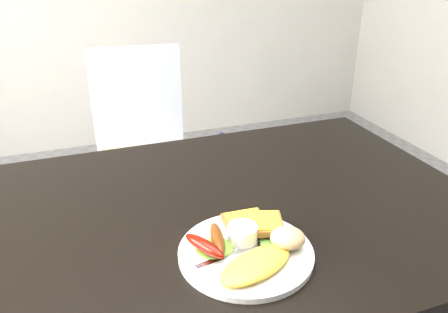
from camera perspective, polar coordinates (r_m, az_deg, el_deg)
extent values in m
cube|color=black|center=(0.99, -0.76, -7.67)|extent=(1.20, 0.80, 0.04)
cube|color=tan|center=(1.87, -9.81, -0.97)|extent=(0.42, 0.42, 0.05)
imported|color=navy|center=(1.58, -7.09, 9.87)|extent=(0.72, 0.60, 1.70)
cylinder|color=white|center=(0.84, 2.85, -12.42)|extent=(0.25, 0.25, 0.01)
ellipsoid|color=#4D842A|center=(0.83, -1.27, -11.85)|extent=(0.08, 0.07, 0.01)
ellipsoid|color=#4D9236|center=(0.85, 7.19, -11.12)|extent=(0.08, 0.07, 0.01)
ellipsoid|color=#FFAB41|center=(0.79, 4.15, -13.92)|extent=(0.17, 0.12, 0.02)
ellipsoid|color=#6A0D09|center=(0.81, -2.57, -11.58)|extent=(0.07, 0.10, 0.02)
ellipsoid|color=brown|center=(0.83, -0.87, -10.72)|extent=(0.04, 0.10, 0.02)
cylinder|color=white|center=(0.85, 2.45, -10.04)|extent=(0.06, 0.06, 0.03)
cube|color=brown|center=(0.89, 2.92, -8.79)|extent=(0.09, 0.09, 0.01)
cube|color=olive|center=(0.87, 5.12, -8.74)|extent=(0.10, 0.10, 0.01)
ellipsoid|color=beige|center=(0.83, 8.31, -10.47)|extent=(0.08, 0.08, 0.03)
cube|color=#ADAFB7|center=(0.82, 1.10, -12.69)|extent=(0.15, 0.04, 0.00)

